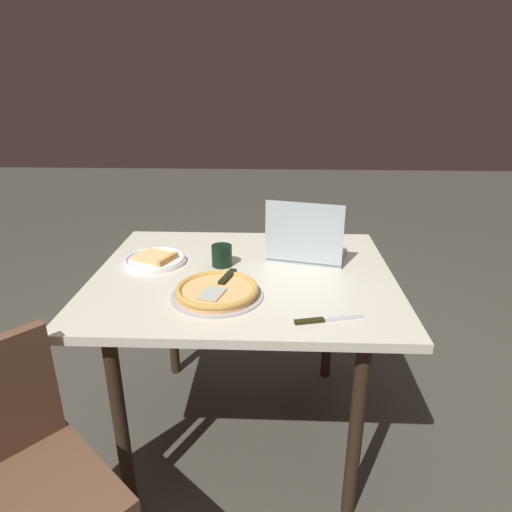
% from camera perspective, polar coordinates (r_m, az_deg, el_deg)
% --- Properties ---
extents(ground_plane, '(12.00, 12.00, 0.00)m').
position_cam_1_polar(ground_plane, '(2.13, -1.38, -21.03)').
color(ground_plane, '#444239').
extents(dining_table, '(1.14, 0.95, 0.76)m').
position_cam_1_polar(dining_table, '(1.74, -1.58, -4.50)').
color(dining_table, beige).
rests_on(dining_table, ground_plane).
extents(laptop, '(0.35, 0.29, 0.26)m').
position_cam_1_polar(laptop, '(1.83, 6.42, 1.24)').
color(laptop, '#ACBCC5').
rests_on(laptop, dining_table).
extents(pizza_plate, '(0.25, 0.25, 0.04)m').
position_cam_1_polar(pizza_plate, '(1.85, -12.77, -0.41)').
color(pizza_plate, white).
rests_on(pizza_plate, dining_table).
extents(pizza_tray, '(0.32, 0.32, 0.04)m').
position_cam_1_polar(pizza_tray, '(1.53, -4.99, -4.48)').
color(pizza_tray, '#A7A6AB').
rests_on(pizza_tray, dining_table).
extents(table_knife, '(0.22, 0.07, 0.01)m').
position_cam_1_polar(table_knife, '(1.40, 8.50, -8.09)').
color(table_knife, '#B5B0B9').
rests_on(table_knife, dining_table).
extents(drink_cup, '(0.08, 0.08, 0.08)m').
position_cam_1_polar(drink_cup, '(1.76, -4.39, 0.08)').
color(drink_cup, black).
rests_on(drink_cup, dining_table).
extents(chair_near, '(0.59, 0.59, 0.82)m').
position_cam_1_polar(chair_near, '(1.45, -29.08, -23.78)').
color(chair_near, brown).
rests_on(chair_near, ground_plane).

